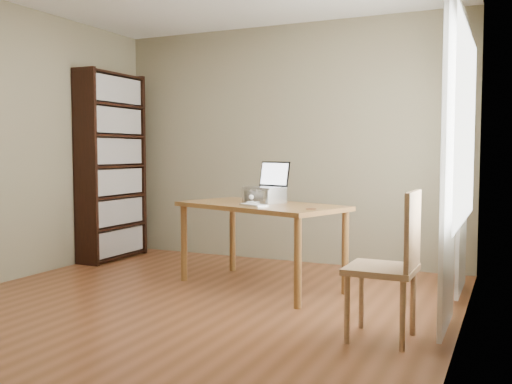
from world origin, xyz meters
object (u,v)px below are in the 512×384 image
keyboard (254,205)px  cat (265,196)px  desk (261,214)px  bookshelf (112,166)px  laptop (267,181)px  chair (393,260)px

keyboard → cat: bearing=124.3°
desk → cat: (-0.01, 0.11, 0.15)m
bookshelf → laptop: size_ratio=5.22×
desk → cat: bearing=113.3°
bookshelf → cat: bearing=-12.3°
bookshelf → chair: 3.83m
laptop → chair: laptop is taller
bookshelf → desk: bookshelf is taller
desk → laptop: (0.00, 0.14, 0.28)m
bookshelf → cat: (2.08, -0.45, -0.24)m
keyboard → cat: 0.34m
desk → chair: 1.69m
cat → chair: (1.37, -1.10, -0.29)m
keyboard → chair: bearing=-2.5°
laptop → bookshelf: bearing=-172.1°
laptop → cat: 0.14m
cat → chair: size_ratio=0.49×
keyboard → bookshelf: bearing=-172.7°
bookshelf → keyboard: 2.28m
bookshelf → chair: (3.45, -1.56, -0.53)m
bookshelf → laptop: bearing=-11.5°
desk → keyboard: 0.24m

